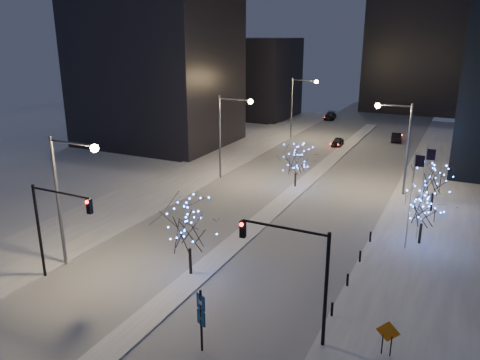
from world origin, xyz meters
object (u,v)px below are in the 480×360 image
Objects in this scene: street_lamp_w_mid at (228,126)px; wayfinding_sign at (201,314)px; street_lamp_w_near at (67,186)px; traffic_signal_east at (299,265)px; holiday_tree_plaza_near at (423,208)px; street_lamp_east at (400,137)px; car_far at (330,116)px; holiday_tree_median_far at (296,161)px; holiday_tree_median_near at (189,228)px; car_near at (338,142)px; car_mid at (396,137)px; street_lamp_w_far at (298,100)px; holiday_tree_plaza_far at (435,179)px; construction_sign at (388,335)px; traffic_signal_west at (53,219)px.

street_lamp_w_mid reaches higher than wayfinding_sign.
street_lamp_w_near is 17.99m from traffic_signal_east.
traffic_signal_east reaches higher than holiday_tree_plaza_near.
street_lamp_w_near is 1.00× the size of street_lamp_east.
car_far is 1.06× the size of holiday_tree_plaza_near.
holiday_tree_median_far is (8.50, -45.36, 2.44)m from car_far.
holiday_tree_median_near is at bearing 18.00° from street_lamp_w_near.
street_lamp_w_near is at bearing -145.82° from holiday_tree_plaza_near.
holiday_tree_plaza_near is at bearing -34.36° from holiday_tree_median_far.
car_near is (-11.58, 20.01, -5.81)m from street_lamp_east.
street_lamp_w_near is 57.98m from car_mid.
street_lamp_w_near reaches higher than holiday_tree_plaza_near.
street_lamp_w_mid and street_lamp_w_far have the same top height.
street_lamp_east reaches higher than holiday_tree_plaza_far.
street_lamp_w_far is at bearing 109.32° from traffic_signal_east.
holiday_tree_median_far is (-9.44, 26.41, -1.60)m from traffic_signal_east.
street_lamp_w_far reaches higher than car_mid.
car_mid is 0.78× the size of holiday_tree_median_near.
car_far is 46.21m from holiday_tree_median_far.
holiday_tree_median_far is at bearing -166.23° from street_lamp_east.
car_mid is 21.50m from car_far.
street_lamp_w_near is 48.94m from car_near.
car_mid is 31.09m from holiday_tree_median_far.
holiday_tree_median_near is 1.09× the size of holiday_tree_plaza_far.
car_near is 52.66m from wayfinding_sign.
traffic_signal_east is 10.21m from holiday_tree_median_near.
traffic_signal_east reaches higher than car_mid.
traffic_signal_east is at bearing 61.32° from wayfinding_sign.
construction_sign is (14.34, -3.10, -2.33)m from holiday_tree_median_near.
holiday_tree_median_far is (7.94, 27.41, -1.60)m from traffic_signal_west.
construction_sign is at bearing -65.66° from street_lamp_w_far.
holiday_tree_plaza_near is at bearing 94.95° from car_mid.
wayfinding_sign is at bearing -76.03° from street_lamp_w_far.
street_lamp_w_near is 2.70m from traffic_signal_west.
street_lamp_w_near is 1.43× the size of traffic_signal_east.
holiday_tree_median_near is 2.61× the size of construction_sign.
street_lamp_w_mid reaches higher than holiday_tree_plaza_near.
traffic_signal_west is 1.00× the size of traffic_signal_east.
traffic_signal_east is 1.38× the size of holiday_tree_plaza_far.
street_lamp_east is 29.04m from construction_sign.
holiday_tree_plaza_far reaches higher than car_far.
traffic_signal_west is at bearing -165.26° from wayfinding_sign.
car_far is 1.06× the size of holiday_tree_median_far.
street_lamp_w_near reaches higher than car_mid.
car_mid reaches higher than car_near.
holiday_tree_plaza_near reaches higher than construction_sign.
street_lamp_east reaches higher than construction_sign.
holiday_tree_plaza_far reaches higher than holiday_tree_median_far.
wayfinding_sign is at bearing -86.45° from car_near.
holiday_tree_median_near reaches higher than holiday_tree_median_far.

